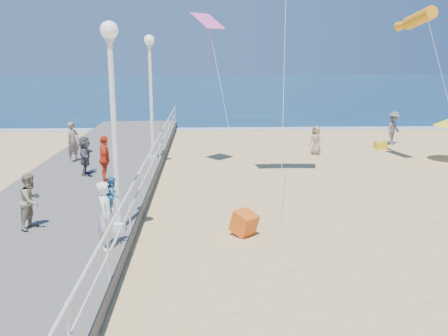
{
  "coord_description": "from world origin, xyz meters",
  "views": [
    {
      "loc": [
        -3.07,
        -12.54,
        4.94
      ],
      "look_at": [
        -2.5,
        2.0,
        1.6
      ],
      "focal_mm": 40.0,
      "sensor_mm": 36.0,
      "label": 1
    }
  ],
  "objects_px": {
    "toddler_held": "(113,195)",
    "box_kite": "(244,225)",
    "spectator_5": "(85,156)",
    "spectator_1": "(31,201)",
    "spectator_3": "(105,159)",
    "lamp_post_far": "(151,85)",
    "beach_walker_c": "(316,140)",
    "spectator_6": "(73,142)",
    "woman_holding_toddler": "(106,216)",
    "beach_chair_left": "(380,145)",
    "beach_walker_a": "(394,128)",
    "lamp_post_mid": "(113,106)"
  },
  "relations": [
    {
      "from": "lamp_post_mid",
      "to": "toddler_held",
      "type": "height_order",
      "value": "lamp_post_mid"
    },
    {
      "from": "lamp_post_far",
      "to": "spectator_5",
      "type": "height_order",
      "value": "lamp_post_far"
    },
    {
      "from": "lamp_post_far",
      "to": "beach_walker_c",
      "type": "height_order",
      "value": "lamp_post_far"
    },
    {
      "from": "woman_holding_toddler",
      "to": "box_kite",
      "type": "xyz_separation_m",
      "value": [
        3.4,
        1.83,
        -0.93
      ]
    },
    {
      "from": "spectator_6",
      "to": "beach_chair_left",
      "type": "height_order",
      "value": "spectator_6"
    },
    {
      "from": "spectator_1",
      "to": "beach_walker_a",
      "type": "xyz_separation_m",
      "value": [
        15.09,
        14.23,
        -0.23
      ]
    },
    {
      "from": "toddler_held",
      "to": "beach_walker_a",
      "type": "xyz_separation_m",
      "value": [
        12.67,
        15.64,
        -0.77
      ]
    },
    {
      "from": "beach_walker_c",
      "to": "toddler_held",
      "type": "bearing_deg",
      "value": -62.52
    },
    {
      "from": "spectator_5",
      "to": "spectator_6",
      "type": "height_order",
      "value": "spectator_6"
    },
    {
      "from": "lamp_post_mid",
      "to": "box_kite",
      "type": "height_order",
      "value": "lamp_post_mid"
    },
    {
      "from": "beach_walker_c",
      "to": "beach_chair_left",
      "type": "height_order",
      "value": "beach_walker_c"
    },
    {
      "from": "beach_walker_a",
      "to": "box_kite",
      "type": "height_order",
      "value": "beach_walker_a"
    },
    {
      "from": "woman_holding_toddler",
      "to": "spectator_6",
      "type": "height_order",
      "value": "spectator_6"
    },
    {
      "from": "woman_holding_toddler",
      "to": "spectator_6",
      "type": "distance_m",
      "value": 10.51
    },
    {
      "from": "beach_chair_left",
      "to": "spectator_5",
      "type": "bearing_deg",
      "value": -153.67
    },
    {
      "from": "spectator_1",
      "to": "spectator_3",
      "type": "distance_m",
      "value": 4.83
    },
    {
      "from": "spectator_3",
      "to": "box_kite",
      "type": "distance_m",
      "value": 6.51
    },
    {
      "from": "woman_holding_toddler",
      "to": "lamp_post_far",
      "type": "bearing_deg",
      "value": 4.16
    },
    {
      "from": "beach_walker_c",
      "to": "beach_chair_left",
      "type": "relative_size",
      "value": 2.63
    },
    {
      "from": "box_kite",
      "to": "lamp_post_mid",
      "type": "bearing_deg",
      "value": 144.62
    },
    {
      "from": "beach_walker_a",
      "to": "spectator_1",
      "type": "bearing_deg",
      "value": 175.87
    },
    {
      "from": "beach_chair_left",
      "to": "woman_holding_toddler",
      "type": "bearing_deg",
      "value": -128.89
    },
    {
      "from": "woman_holding_toddler",
      "to": "box_kite",
      "type": "bearing_deg",
      "value": -57.28
    },
    {
      "from": "spectator_1",
      "to": "lamp_post_far",
      "type": "bearing_deg",
      "value": 1.58
    },
    {
      "from": "toddler_held",
      "to": "spectator_5",
      "type": "bearing_deg",
      "value": 22.3
    },
    {
      "from": "spectator_6",
      "to": "lamp_post_mid",
      "type": "bearing_deg",
      "value": -124.57
    },
    {
      "from": "woman_holding_toddler",
      "to": "beach_walker_c",
      "type": "xyz_separation_m",
      "value": [
        7.89,
        13.14,
        -0.5
      ]
    },
    {
      "from": "spectator_3",
      "to": "spectator_6",
      "type": "bearing_deg",
      "value": 15.36
    },
    {
      "from": "toddler_held",
      "to": "box_kite",
      "type": "xyz_separation_m",
      "value": [
        3.25,
        1.68,
        -1.39
      ]
    },
    {
      "from": "toddler_held",
      "to": "spectator_6",
      "type": "distance_m",
      "value": 10.43
    },
    {
      "from": "lamp_post_mid",
      "to": "beach_chair_left",
      "type": "relative_size",
      "value": 9.67
    },
    {
      "from": "spectator_1",
      "to": "spectator_5",
      "type": "distance_m",
      "value": 6.0
    },
    {
      "from": "woman_holding_toddler",
      "to": "beach_walker_a",
      "type": "distance_m",
      "value": 20.34
    },
    {
      "from": "lamp_post_far",
      "to": "spectator_5",
      "type": "distance_m",
      "value": 4.36
    },
    {
      "from": "toddler_held",
      "to": "box_kite",
      "type": "height_order",
      "value": "toddler_held"
    },
    {
      "from": "beach_walker_a",
      "to": "box_kite",
      "type": "xyz_separation_m",
      "value": [
        -9.42,
        -13.96,
        -0.62
      ]
    },
    {
      "from": "spectator_3",
      "to": "beach_chair_left",
      "type": "bearing_deg",
      "value": -71.4
    },
    {
      "from": "woman_holding_toddler",
      "to": "spectator_1",
      "type": "bearing_deg",
      "value": 59.85
    },
    {
      "from": "spectator_6",
      "to": "beach_chair_left",
      "type": "relative_size",
      "value": 3.13
    },
    {
      "from": "beach_walker_a",
      "to": "beach_walker_c",
      "type": "height_order",
      "value": "beach_walker_a"
    },
    {
      "from": "woman_holding_toddler",
      "to": "spectator_1",
      "type": "height_order",
      "value": "woman_holding_toddler"
    },
    {
      "from": "toddler_held",
      "to": "spectator_3",
      "type": "xyz_separation_m",
      "value": [
        -1.39,
        6.14,
        -0.43
      ]
    },
    {
      "from": "lamp_post_mid",
      "to": "spectator_5",
      "type": "bearing_deg",
      "value": 110.06
    },
    {
      "from": "spectator_5",
      "to": "lamp_post_mid",
      "type": "bearing_deg",
      "value": -165.37
    },
    {
      "from": "lamp_post_mid",
      "to": "beach_walker_a",
      "type": "distance_m",
      "value": 19.51
    },
    {
      "from": "beach_chair_left",
      "to": "box_kite",
      "type": "bearing_deg",
      "value": -123.18
    },
    {
      "from": "lamp_post_far",
      "to": "spectator_3",
      "type": "relative_size",
      "value": 3.07
    },
    {
      "from": "spectator_6",
      "to": "woman_holding_toddler",
      "type": "bearing_deg",
      "value": -127.36
    },
    {
      "from": "lamp_post_mid",
      "to": "spectator_1",
      "type": "relative_size",
      "value": 3.53
    },
    {
      "from": "lamp_post_mid",
      "to": "toddler_held",
      "type": "xyz_separation_m",
      "value": [
        0.1,
        -1.14,
        -1.97
      ]
    }
  ]
}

